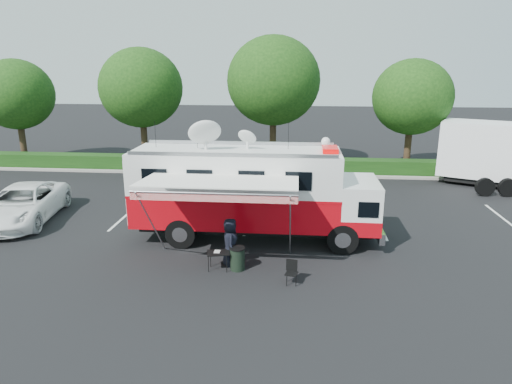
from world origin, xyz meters
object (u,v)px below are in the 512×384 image
white_suv (25,221)px  trash_bin (237,258)px  folding_table (218,253)px  command_truck (253,191)px

white_suv → trash_bin: trash_bin is taller
folding_table → trash_bin: size_ratio=1.06×
command_truck → trash_bin: 3.42m
white_suv → folding_table: white_suv is taller
command_truck → white_suv: bearing=173.6°
command_truck → folding_table: (-0.93, -3.06, -1.44)m
white_suv → folding_table: bearing=-32.0°
white_suv → trash_bin: (10.59, -4.21, 0.42)m
folding_table → trash_bin: trash_bin is taller
white_suv → folding_table: (9.92, -4.28, 0.63)m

